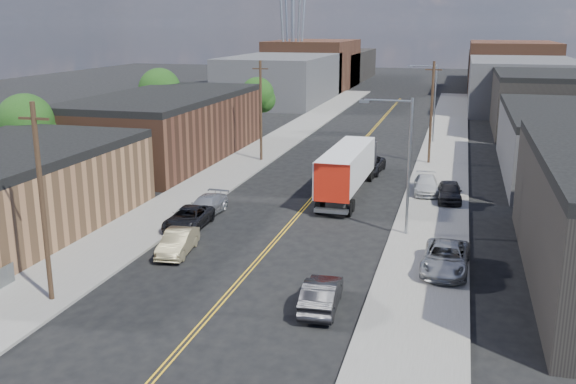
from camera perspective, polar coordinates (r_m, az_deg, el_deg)
The scene contains 29 objects.
ground at distance 77.50m, azimuth 6.78°, elevation 4.64°, with size 260.00×260.00×0.00m, color black.
centerline at distance 62.97m, azimuth 4.76°, elevation 2.36°, with size 0.32×120.00×0.01m, color gold.
sidewalk_left at distance 65.28m, azimuth -3.48°, elevation 2.89°, with size 5.00×140.00×0.15m, color slate.
sidewalk_right at distance 62.01m, azimuth 13.42°, elevation 1.87°, with size 5.00×140.00×0.15m, color slate.
warehouse_brown at distance 66.97m, azimuth -10.75°, elevation 5.76°, with size 12.00×26.00×6.60m.
industrial_right_c at distance 88.76m, azimuth 22.37°, elevation 7.41°, with size 14.00×22.00×7.60m.
skyline_left_a at distance 115.17m, azimuth -0.54°, elevation 10.04°, with size 16.00×30.00×8.00m, color #3D3D40.
skyline_right_a at distance 111.30m, azimuth 19.97°, elevation 9.01°, with size 16.00×30.00×8.00m, color #3D3D40.
skyline_left_b at distance 139.27m, azimuth 2.29°, elevation 11.26°, with size 16.00×26.00×10.00m, color #4D2D1F.
skyline_right_b at distance 136.10m, azimuth 19.22°, elevation 10.39°, with size 16.00×26.00×10.00m, color #4D2D1F.
skyline_left_c at distance 158.89m, azimuth 3.92°, elevation 11.13°, with size 16.00×40.00×7.00m, color black.
skyline_right_c at distance 156.11m, azimuth 18.72°, elevation 10.34°, with size 16.00×40.00×7.00m, color black.
streetlight_near at distance 41.48m, azimuth 10.21°, elevation 3.19°, with size 3.39×0.25×9.00m.
streetlight_far at distance 76.04m, azimuth 12.63°, elevation 8.26°, with size 3.39×0.25×9.00m.
utility_pole_left_near at distance 32.98m, azimuth -21.01°, elevation -0.90°, with size 1.60×0.26×10.00m.
utility_pole_left_far at distance 64.03m, azimuth -2.44°, elevation 7.27°, with size 1.60×0.26×10.00m.
utility_pole_right at distance 64.13m, azimuth 12.63°, elevation 6.94°, with size 1.60×0.26×10.00m.
tree_left_near at distance 57.95m, azimuth -22.21°, elevation 5.43°, with size 4.85×4.76×7.91m.
tree_left_mid at distance 79.08m, azimuth -11.28°, elevation 8.68°, with size 5.10×5.04×8.37m.
tree_left_far at distance 81.91m, azimuth -2.70°, elevation 8.50°, with size 4.35×4.20×6.97m.
semi_truck at distance 52.44m, azimuth 5.50°, elevation 2.33°, with size 2.84×15.14×3.95m.
car_left_b at distance 39.25m, azimuth -9.78°, elevation -4.42°, with size 1.54×4.41×1.45m, color #8B7F5B.
car_left_c at distance 43.93m, azimuth -8.85°, elevation -2.32°, with size 2.35×5.10×1.42m, color black.
car_left_d at distance 46.78m, azimuth -7.26°, elevation -1.22°, with size 1.95×4.81×1.39m, color #ADAFB2.
car_right_oncoming at distance 31.52m, azimuth 3.00°, elevation -9.05°, with size 1.62×4.63×1.53m, color black.
car_right_lot_a at distance 36.76m, azimuth 13.84°, elevation -5.70°, with size 2.48×5.39×1.50m, color #999B9D.
car_right_lot_b at distance 53.11m, azimuth 12.18°, elevation 0.64°, with size 1.90×4.68×1.36m, color silver.
car_right_lot_c at distance 51.10m, azimuth 14.17°, elevation 0.06°, with size 1.79×4.44×1.51m, color black.
car_ahead_truck at distance 60.07m, azimuth 7.17°, elevation 2.40°, with size 2.47×5.35×1.49m, color black.
Camera 1 is at (10.93, -15.53, 13.48)m, focal length 40.00 mm.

